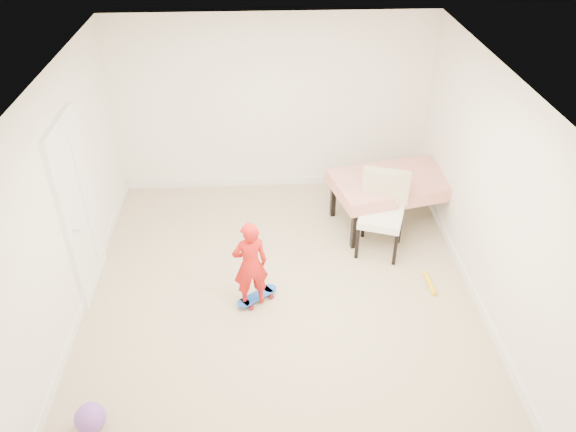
{
  "coord_description": "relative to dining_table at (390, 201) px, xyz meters",
  "views": [
    {
      "loc": [
        -0.17,
        -4.98,
        4.45
      ],
      "look_at": [
        0.1,
        0.2,
        0.95
      ],
      "focal_mm": 35.0,
      "sensor_mm": 36.0,
      "label": 1
    }
  ],
  "objects": [
    {
      "name": "ground",
      "position": [
        -1.55,
        -1.37,
        -0.36
      ],
      "size": [
        5.0,
        5.0,
        0.0
      ],
      "primitive_type": "plane",
      "color": "tan",
      "rests_on": "ground"
    },
    {
      "name": "ceiling",
      "position": [
        -1.55,
        -1.37,
        2.22
      ],
      "size": [
        4.5,
        5.0,
        0.04
      ],
      "primitive_type": "cube",
      "color": "white",
      "rests_on": "wall_back"
    },
    {
      "name": "wall_back",
      "position": [
        -1.55,
        1.11,
        0.94
      ],
      "size": [
        4.5,
        0.04,
        2.6
      ],
      "primitive_type": "cube",
      "color": "white",
      "rests_on": "ground"
    },
    {
      "name": "wall_front",
      "position": [
        -1.55,
        -3.85,
        0.94
      ],
      "size": [
        4.5,
        0.04,
        2.6
      ],
      "primitive_type": "cube",
      "color": "white",
      "rests_on": "ground"
    },
    {
      "name": "wall_left",
      "position": [
        -3.78,
        -1.37,
        0.94
      ],
      "size": [
        0.04,
        5.0,
        2.6
      ],
      "primitive_type": "cube",
      "color": "white",
      "rests_on": "ground"
    },
    {
      "name": "wall_right",
      "position": [
        0.68,
        -1.37,
        0.94
      ],
      "size": [
        0.04,
        5.0,
        2.6
      ],
      "primitive_type": "cube",
      "color": "white",
      "rests_on": "ground"
    },
    {
      "name": "door",
      "position": [
        -3.77,
        -1.07,
        0.67
      ],
      "size": [
        0.11,
        0.94,
        2.11
      ],
      "primitive_type": "cube",
      "color": "white",
      "rests_on": "ground"
    },
    {
      "name": "baseboard_back",
      "position": [
        -1.55,
        1.12,
        -0.3
      ],
      "size": [
        4.5,
        0.02,
        0.12
      ],
      "primitive_type": "cube",
      "color": "white",
      "rests_on": "ground"
    },
    {
      "name": "baseboard_left",
      "position": [
        -3.79,
        -1.37,
        -0.3
      ],
      "size": [
        0.02,
        5.0,
        0.12
      ],
      "primitive_type": "cube",
      "color": "white",
      "rests_on": "ground"
    },
    {
      "name": "baseboard_right",
      "position": [
        0.69,
        -1.37,
        -0.3
      ],
      "size": [
        0.02,
        5.0,
        0.12
      ],
      "primitive_type": "cube",
      "color": "white",
      "rests_on": "ground"
    },
    {
      "name": "dining_table",
      "position": [
        0.0,
        0.0,
        0.0
      ],
      "size": [
        1.71,
        1.29,
        0.72
      ],
      "primitive_type": null,
      "rotation": [
        0.0,
        0.0,
        0.23
      ],
      "color": "red",
      "rests_on": "ground"
    },
    {
      "name": "dining_chair",
      "position": [
        -0.25,
        -0.61,
        0.18
      ],
      "size": [
        0.76,
        0.81,
        1.07
      ],
      "primitive_type": null,
      "rotation": [
        0.0,
        0.0,
        -0.34
      ],
      "color": "beige",
      "rests_on": "ground"
    },
    {
      "name": "skateboard",
      "position": [
        -1.82,
        -1.5,
        -0.32
      ],
      "size": [
        0.54,
        0.48,
        0.08
      ],
      "primitive_type": null,
      "rotation": [
        0.0,
        0.0,
        0.65
      ],
      "color": "blue",
      "rests_on": "ground"
    },
    {
      "name": "child",
      "position": [
        -1.88,
        -1.54,
        0.19
      ],
      "size": [
        0.44,
        0.34,
        1.09
      ],
      "primitive_type": "imported",
      "rotation": [
        0.0,
        0.0,
        3.36
      ],
      "color": "red",
      "rests_on": "ground"
    },
    {
      "name": "balloon",
      "position": [
        -3.32,
        -3.11,
        -0.22
      ],
      "size": [
        0.28,
        0.28,
        0.28
      ],
      "primitive_type": "sphere",
      "color": "#8651C3",
      "rests_on": "ground"
    },
    {
      "name": "foam_toy",
      "position": [
        0.24,
        -1.33,
        -0.33
      ],
      "size": [
        0.07,
        0.4,
        0.06
      ],
      "primitive_type": "cylinder",
      "rotation": [
        1.57,
        0.0,
        0.03
      ],
      "color": "yellow",
      "rests_on": "ground"
    }
  ]
}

